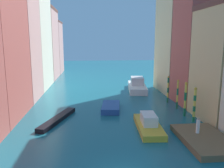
% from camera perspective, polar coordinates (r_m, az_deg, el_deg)
% --- Properties ---
extents(ground_plane, '(154.00, 154.00, 0.00)m').
position_cam_1_polar(ground_plane, '(39.72, -1.95, -3.22)').
color(ground_plane, '#196070').
extents(building_left_2, '(6.57, 8.02, 17.52)m').
position_cam_1_polar(building_left_2, '(40.06, -22.80, 8.77)').
color(building_left_2, tan).
rests_on(building_left_2, ground).
extents(building_left_3, '(6.57, 12.18, 19.87)m').
position_cam_1_polar(building_left_3, '(49.74, -19.46, 10.53)').
color(building_left_3, beige).
rests_on(building_left_3, ground).
extents(building_left_4, '(6.57, 11.56, 17.62)m').
position_cam_1_polar(building_left_4, '(61.64, -16.68, 9.53)').
color(building_left_4, tan).
rests_on(building_left_4, ground).
extents(building_left_5, '(6.57, 9.78, 15.28)m').
position_cam_1_polar(building_left_5, '(72.42, -14.96, 8.77)').
color(building_left_5, tan).
rests_on(building_left_5, ground).
extents(building_right_2, '(6.57, 7.27, 21.53)m').
position_cam_1_polar(building_right_2, '(37.02, 21.32, 11.90)').
color(building_right_2, '#B25147').
rests_on(building_right_2, ground).
extents(building_right_3, '(6.57, 9.76, 20.04)m').
position_cam_1_polar(building_right_3, '(44.88, 16.28, 10.88)').
color(building_right_3, beige).
rests_on(building_right_3, ground).
extents(waterfront_dock, '(4.32, 7.14, 0.57)m').
position_cam_1_polar(waterfront_dock, '(24.04, 22.06, -12.65)').
color(waterfront_dock, brown).
rests_on(waterfront_dock, ground).
extents(person_on_dock, '(0.36, 0.36, 1.59)m').
position_cam_1_polar(person_on_dock, '(24.35, 20.51, -9.64)').
color(person_on_dock, white).
rests_on(person_on_dock, waterfront_dock).
extents(mooring_pole_0, '(0.34, 0.34, 4.20)m').
position_cam_1_polar(mooring_pole_0, '(28.76, 19.75, -4.77)').
color(mooring_pole_0, '#197247').
rests_on(mooring_pole_0, ground).
extents(mooring_pole_1, '(0.35, 0.35, 4.43)m').
position_cam_1_polar(mooring_pole_1, '(30.64, 17.70, -3.51)').
color(mooring_pole_1, '#197247').
rests_on(mooring_pole_1, ground).
extents(mooring_pole_2, '(0.27, 0.27, 4.18)m').
position_cam_1_polar(mooring_pole_2, '(33.69, 15.90, -2.40)').
color(mooring_pole_2, '#197247').
rests_on(mooring_pole_2, ground).
extents(mooring_pole_3, '(0.29, 0.29, 4.19)m').
position_cam_1_polar(mooring_pole_3, '(36.74, 13.70, -1.22)').
color(mooring_pole_3, '#197247').
rests_on(mooring_pole_3, ground).
extents(vaporetto_white, '(4.32, 9.89, 2.61)m').
position_cam_1_polar(vaporetto_white, '(45.13, 6.23, -0.43)').
color(vaporetto_white, white).
rests_on(vaporetto_white, ground).
extents(gondola_black, '(3.71, 8.05, 0.51)m').
position_cam_1_polar(gondola_black, '(28.70, -13.30, -8.42)').
color(gondola_black, black).
rests_on(gondola_black, ground).
extents(motorboat_0, '(3.04, 5.36, 0.77)m').
position_cam_1_polar(motorboat_0, '(32.26, -0.28, -5.76)').
color(motorboat_0, '#234C93').
rests_on(motorboat_0, ground).
extents(motorboat_1, '(2.78, 7.05, 1.70)m').
position_cam_1_polar(motorboat_1, '(25.74, 9.03, -9.76)').
color(motorboat_1, gold).
rests_on(motorboat_1, ground).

